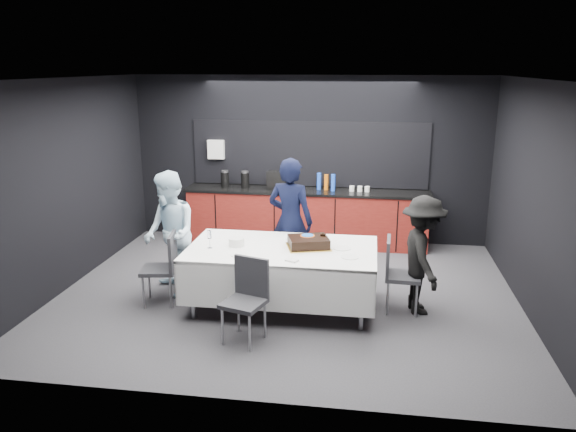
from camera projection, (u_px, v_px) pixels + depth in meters
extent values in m
plane|color=#3C3C41|center=(287.00, 294.00, 7.51)|extent=(6.00, 6.00, 0.00)
cube|color=white|center=(287.00, 78.00, 6.77)|extent=(6.00, 5.00, 0.04)
cube|color=black|center=(309.00, 160.00, 9.53)|extent=(6.00, 0.04, 2.80)
cube|color=black|center=(243.00, 255.00, 4.75)|extent=(6.00, 0.04, 2.80)
cube|color=black|center=(67.00, 184.00, 7.57)|extent=(0.04, 5.00, 2.80)
cube|color=black|center=(534.00, 200.00, 6.71)|extent=(0.04, 5.00, 2.80)
cube|color=#60130F|center=(306.00, 218.00, 9.49)|extent=(4.00, 0.60, 0.90)
cube|color=black|center=(307.00, 191.00, 9.36)|extent=(4.10, 0.64, 0.04)
cube|color=black|center=(309.00, 154.00, 9.48)|extent=(4.00, 0.03, 1.10)
cube|color=white|center=(216.00, 149.00, 9.65)|extent=(0.28, 0.12, 0.32)
cylinder|color=black|center=(225.00, 180.00, 9.53)|extent=(0.14, 0.14, 0.26)
cylinder|color=black|center=(245.00, 180.00, 9.48)|extent=(0.14, 0.14, 0.26)
cube|color=black|center=(277.00, 180.00, 9.39)|extent=(0.32, 0.24, 0.30)
cylinder|color=blue|center=(319.00, 181.00, 9.34)|extent=(0.07, 0.07, 0.28)
cylinder|color=orange|center=(326.00, 182.00, 9.33)|extent=(0.07, 0.07, 0.26)
cylinder|color=blue|center=(333.00, 183.00, 9.24)|extent=(0.07, 0.07, 0.28)
cylinder|color=white|center=(352.00, 189.00, 9.24)|extent=(0.08, 0.08, 0.09)
cylinder|color=white|center=(360.00, 189.00, 9.22)|extent=(0.08, 0.08, 0.09)
cylinder|color=white|center=(367.00, 189.00, 9.20)|extent=(0.08, 0.08, 0.09)
cylinder|color=#99999E|center=(225.00, 171.00, 9.49)|extent=(0.12, 0.12, 0.03)
cylinder|color=#99999E|center=(245.00, 172.00, 9.44)|extent=(0.12, 0.12, 0.03)
cylinder|color=#99999E|center=(193.00, 289.00, 6.69)|extent=(0.06, 0.06, 0.75)
cylinder|color=#99999E|center=(216.00, 261.00, 7.65)|extent=(0.06, 0.06, 0.75)
cylinder|color=#99999E|center=(361.00, 299.00, 6.41)|extent=(0.06, 0.06, 0.75)
cylinder|color=#99999E|center=(363.00, 269.00, 7.36)|extent=(0.06, 0.06, 0.75)
cube|color=white|center=(282.00, 249.00, 6.93)|extent=(2.32, 1.32, 0.04)
cube|color=white|center=(273.00, 289.00, 6.37)|extent=(2.32, 0.02, 0.55)
cube|color=white|center=(290.00, 253.00, 7.61)|extent=(2.32, 0.02, 0.55)
cube|color=white|center=(193.00, 265.00, 7.16)|extent=(0.02, 1.32, 0.55)
cube|color=white|center=(375.00, 274.00, 6.83)|extent=(0.02, 1.32, 0.55)
cube|color=gold|center=(308.00, 247.00, 6.93)|extent=(0.61, 0.55, 0.01)
cube|color=black|center=(308.00, 242.00, 6.92)|extent=(0.56, 0.50, 0.10)
cube|color=black|center=(309.00, 238.00, 6.90)|extent=(0.56, 0.50, 0.01)
cylinder|color=#E65B13|center=(307.00, 236.00, 6.96)|extent=(0.18, 0.18, 0.00)
cylinder|color=blue|center=(307.00, 235.00, 6.96)|extent=(0.15, 0.15, 0.01)
sphere|color=black|center=(324.00, 234.00, 6.99)|extent=(0.04, 0.04, 0.04)
sphere|color=black|center=(325.00, 235.00, 6.95)|extent=(0.04, 0.04, 0.04)
sphere|color=black|center=(322.00, 235.00, 6.95)|extent=(0.04, 0.04, 0.04)
cylinder|color=white|center=(237.00, 242.00, 6.98)|extent=(0.20, 0.20, 0.10)
cylinder|color=white|center=(239.00, 255.00, 6.65)|extent=(0.20, 0.20, 0.01)
cylinder|color=white|center=(342.00, 248.00, 6.89)|extent=(0.22, 0.22, 0.01)
cylinder|color=white|center=(350.00, 257.00, 6.57)|extent=(0.21, 0.21, 0.01)
cylinder|color=white|center=(293.00, 238.00, 7.27)|extent=(0.18, 0.18, 0.01)
cube|color=white|center=(292.00, 260.00, 6.44)|extent=(0.17, 0.14, 0.02)
cylinder|color=white|center=(210.00, 248.00, 6.91)|extent=(0.06, 0.06, 0.00)
cylinder|color=white|center=(210.00, 243.00, 6.89)|extent=(0.01, 0.01, 0.12)
cylinder|color=white|center=(209.00, 234.00, 6.86)|extent=(0.05, 0.05, 0.10)
cube|color=#2C2D31|center=(159.00, 270.00, 7.10)|extent=(0.49, 0.49, 0.05)
cube|color=#2C2D31|center=(173.00, 251.00, 7.04)|extent=(0.11, 0.42, 0.45)
cylinder|color=#99999E|center=(149.00, 282.00, 7.32)|extent=(0.03, 0.03, 0.44)
cylinder|color=#99999E|center=(143.00, 292.00, 7.00)|extent=(0.03, 0.03, 0.44)
cylinder|color=#99999E|center=(175.00, 282.00, 7.33)|extent=(0.03, 0.03, 0.44)
cylinder|color=#99999E|center=(171.00, 292.00, 7.00)|extent=(0.03, 0.03, 0.44)
cube|color=#2C2D31|center=(403.00, 276.00, 6.88)|extent=(0.44, 0.44, 0.05)
cube|color=#2C2D31|center=(388.00, 256.00, 6.85)|extent=(0.06, 0.42, 0.45)
cylinder|color=#99999E|center=(416.00, 300.00, 6.75)|extent=(0.03, 0.03, 0.44)
cylinder|color=#99999E|center=(415.00, 290.00, 7.07)|extent=(0.03, 0.03, 0.44)
cylinder|color=#99999E|center=(388.00, 298.00, 6.81)|extent=(0.03, 0.03, 0.44)
cylinder|color=#99999E|center=(388.00, 288.00, 7.14)|extent=(0.03, 0.03, 0.44)
cube|color=#2C2D31|center=(244.00, 303.00, 6.10)|extent=(0.53, 0.53, 0.05)
cube|color=#2C2D31|center=(252.00, 276.00, 6.20)|extent=(0.41, 0.17, 0.45)
cylinder|color=#99999E|center=(222.00, 326.00, 6.09)|extent=(0.03, 0.03, 0.44)
cylinder|color=#99999E|center=(250.00, 332.00, 5.94)|extent=(0.03, 0.03, 0.44)
cylinder|color=#99999E|center=(239.00, 314.00, 6.38)|extent=(0.03, 0.03, 0.44)
cylinder|color=#99999E|center=(265.00, 320.00, 6.24)|extent=(0.03, 0.03, 0.44)
imported|color=black|center=(290.00, 221.00, 7.69)|extent=(0.73, 0.57, 1.77)
imported|color=silver|center=(170.00, 234.00, 7.34)|extent=(0.98, 1.01, 1.65)
imported|color=black|center=(422.00, 255.00, 6.79)|extent=(0.70, 1.02, 1.46)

